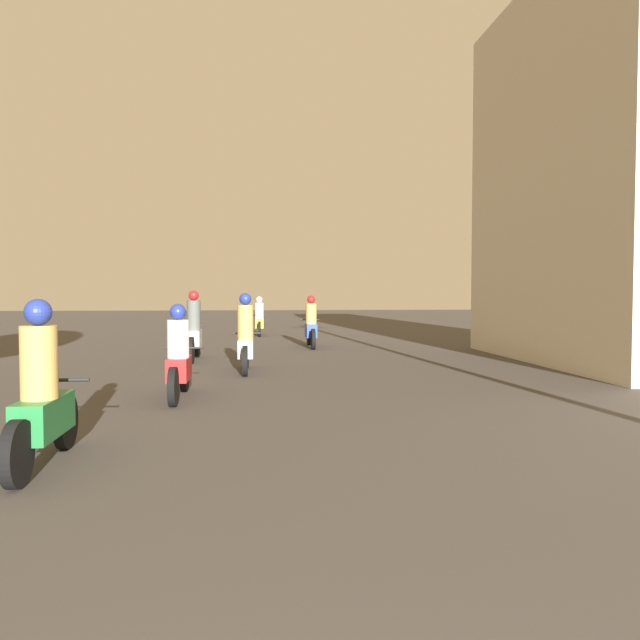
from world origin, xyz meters
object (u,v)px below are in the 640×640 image
(motorcycle_blue, at_px, (311,327))
(motorcycle_yellow, at_px, (259,320))
(motorcycle_red, at_px, (179,360))
(building_right_near, at_px, (622,173))
(motorcycle_green, at_px, (42,401))
(motorcycle_silver, at_px, (246,340))
(motorcycle_white, at_px, (194,332))

(motorcycle_blue, distance_m, motorcycle_yellow, 5.60)
(motorcycle_red, bearing_deg, motorcycle_yellow, 90.57)
(motorcycle_red, xyz_separation_m, motorcycle_blue, (2.77, 8.73, 0.04))
(motorcycle_blue, xyz_separation_m, building_right_near, (6.74, -4.62, 3.72))
(motorcycle_green, height_order, motorcycle_silver, motorcycle_silver)
(motorcycle_white, distance_m, motorcycle_blue, 4.48)
(motorcycle_white, bearing_deg, building_right_near, -16.34)
(building_right_near, bearing_deg, motorcycle_blue, 145.61)
(motorcycle_green, height_order, motorcycle_yellow, motorcycle_green)
(motorcycle_green, bearing_deg, building_right_near, 40.13)
(motorcycle_blue, distance_m, building_right_near, 8.98)
(motorcycle_silver, distance_m, motorcycle_yellow, 11.03)
(motorcycle_white, xyz_separation_m, motorcycle_yellow, (1.58, 8.66, -0.06))
(motorcycle_silver, relative_size, building_right_near, 0.22)
(motorcycle_silver, xyz_separation_m, motorcycle_blue, (1.82, 5.63, -0.03))
(motorcycle_green, height_order, motorcycle_white, motorcycle_white)
(motorcycle_green, height_order, motorcycle_blue, motorcycle_green)
(motorcycle_silver, distance_m, building_right_near, 9.38)
(motorcycle_silver, bearing_deg, motorcycle_green, -97.29)
(motorcycle_green, bearing_deg, motorcycle_blue, 77.11)
(motorcycle_white, xyz_separation_m, motorcycle_blue, (3.07, 3.26, -0.05))
(motorcycle_green, xyz_separation_m, motorcycle_red, (0.78, 3.65, -0.03))
(motorcycle_red, relative_size, building_right_near, 0.22)
(building_right_near, bearing_deg, motorcycle_red, -156.60)
(motorcycle_blue, relative_size, motorcycle_yellow, 1.04)
(motorcycle_white, height_order, motorcycle_blue, motorcycle_white)
(motorcycle_blue, bearing_deg, motorcycle_white, -139.66)
(motorcycle_red, xyz_separation_m, motorcycle_silver, (0.94, 3.11, 0.06))
(motorcycle_red, relative_size, motorcycle_silver, 1.01)
(motorcycle_red, bearing_deg, motorcycle_silver, 78.81)
(motorcycle_white, height_order, motorcycle_yellow, motorcycle_white)
(motorcycle_red, height_order, motorcycle_blue, motorcycle_blue)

